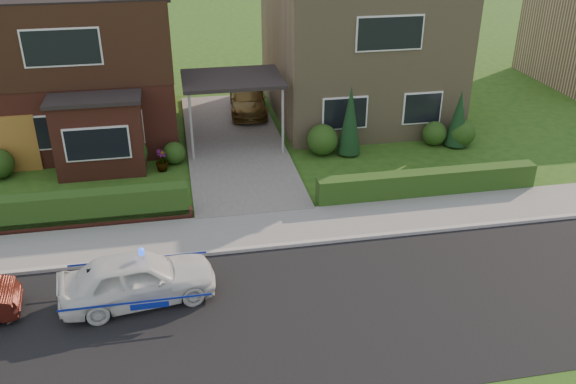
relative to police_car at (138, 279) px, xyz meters
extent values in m
plane|color=#214913|center=(3.46, -1.29, -0.65)|extent=(120.00, 120.00, 0.00)
cube|color=black|center=(3.46, -1.29, -0.65)|extent=(60.00, 6.00, 0.02)
cube|color=#9E9993|center=(3.46, 1.76, -0.59)|extent=(60.00, 0.16, 0.12)
cube|color=slate|center=(3.46, 2.81, -0.60)|extent=(60.00, 2.00, 0.10)
cube|color=#666059|center=(3.46, 9.71, -0.59)|extent=(3.80, 12.00, 0.12)
cube|color=brown|center=(-2.34, 12.71, 2.25)|extent=(7.20, 8.00, 5.80)
cube|color=white|center=(-3.92, 8.69, 0.75)|extent=(1.80, 0.08, 1.30)
cube|color=white|center=(-0.75, 8.69, 0.75)|extent=(1.60, 0.08, 1.30)
cube|color=white|center=(-2.34, 8.69, 3.75)|extent=(2.60, 0.08, 1.30)
cube|color=black|center=(-2.34, 12.71, 3.70)|extent=(7.26, 8.06, 2.90)
cube|color=brown|center=(-1.47, 8.01, 0.70)|extent=(3.00, 1.40, 2.70)
cube|color=black|center=(-1.47, 8.01, 2.12)|extent=(3.20, 1.60, 0.14)
cube|color=#937E5A|center=(9.26, 12.71, 2.25)|extent=(7.20, 8.00, 5.80)
cube|color=white|center=(7.68, 8.69, 0.75)|extent=(1.80, 0.08, 1.30)
cube|color=white|center=(10.85, 8.69, 0.75)|extent=(1.60, 0.08, 1.30)
cube|color=white|center=(9.26, 8.69, 3.75)|extent=(2.60, 0.08, 1.30)
cube|color=black|center=(3.46, 9.71, 2.05)|extent=(3.80, 3.00, 0.14)
cylinder|color=gray|center=(1.76, 8.31, 0.70)|extent=(0.10, 0.10, 2.70)
cylinder|color=gray|center=(5.16, 8.31, 0.70)|extent=(0.10, 0.10, 2.70)
cube|color=olive|center=(-4.79, 8.67, 0.40)|extent=(2.20, 0.10, 2.10)
cube|color=brown|center=(-2.34, 4.01, -0.47)|extent=(7.70, 0.25, 0.36)
cube|color=#173210|center=(-2.34, 4.16, -0.65)|extent=(7.50, 0.55, 0.90)
cube|color=#173210|center=(9.26, 4.06, -0.65)|extent=(7.50, 0.55, 0.80)
sphere|color=#173210|center=(-0.54, 8.01, 0.01)|extent=(1.32, 1.32, 1.32)
sphere|color=#173210|center=(1.06, 8.31, -0.23)|extent=(0.84, 0.84, 0.84)
sphere|color=#173210|center=(6.66, 8.11, -0.05)|extent=(1.20, 1.20, 1.20)
sphere|color=#173210|center=(11.26, 8.21, -0.17)|extent=(0.96, 0.96, 0.96)
sphere|color=#173210|center=(12.26, 7.91, -0.11)|extent=(1.08, 1.08, 1.08)
cone|color=black|center=(7.66, 7.91, 0.65)|extent=(0.90, 0.90, 2.60)
cone|color=black|center=(12.06, 7.91, 0.45)|extent=(0.90, 0.90, 2.20)
imported|color=silver|center=(0.00, 0.00, 0.00)|extent=(2.03, 3.97, 1.29)
sphere|color=#193FF2|center=(0.19, 0.00, 0.73)|extent=(0.17, 0.17, 0.17)
cube|color=navy|center=(0.00, -0.77, -0.05)|extent=(3.50, 0.01, 0.05)
cube|color=navy|center=(0.00, 0.77, -0.05)|extent=(3.50, 0.01, 0.05)
ellipsoid|color=black|center=(-1.06, -0.10, 0.26)|extent=(0.22, 0.17, 0.21)
sphere|color=white|center=(-1.05, -0.16, 0.25)|extent=(0.11, 0.11, 0.11)
sphere|color=black|center=(-1.04, -0.12, 0.40)|extent=(0.13, 0.13, 0.13)
cone|color=black|center=(-1.09, -0.11, 0.47)|extent=(0.04, 0.04, 0.05)
cone|color=black|center=(-1.00, -0.11, 0.47)|extent=(0.04, 0.04, 0.05)
imported|color=brown|center=(4.46, 13.21, 0.03)|extent=(1.85, 3.98, 1.12)
imported|color=gray|center=(-1.06, 4.71, -0.29)|extent=(0.50, 0.50, 0.71)
imported|color=gray|center=(0.61, 7.71, -0.25)|extent=(0.61, 0.61, 0.80)
camera|label=1|loc=(1.31, -12.87, 8.70)|focal=38.00mm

